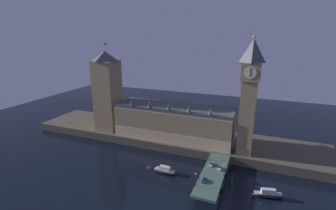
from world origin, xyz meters
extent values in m
plane|color=black|center=(0.00, 0.00, 0.00)|extent=(400.00, 400.00, 0.00)
cube|color=#4C4438|center=(0.00, 39.00, 2.88)|extent=(220.00, 42.00, 5.75)
cube|color=#9E845B|center=(4.71, 32.47, 16.48)|extent=(84.51, 23.94, 21.46)
cube|color=beige|center=(4.71, 20.38, 9.61)|extent=(84.51, 0.20, 7.73)
cube|color=#42474C|center=(4.71, 32.47, 28.41)|extent=(84.51, 22.03, 2.40)
cone|color=#42474C|center=(-23.46, 22.30, 31.97)|extent=(2.40, 2.40, 4.72)
cone|color=#42474C|center=(-9.37, 22.30, 31.97)|extent=(2.40, 2.40, 4.72)
cone|color=#42474C|center=(4.71, 22.30, 31.97)|extent=(2.40, 2.40, 4.72)
cone|color=#42474C|center=(18.80, 22.30, 31.97)|extent=(2.40, 2.40, 4.72)
cone|color=#42474C|center=(32.88, 22.30, 31.97)|extent=(2.40, 2.40, 4.72)
cube|color=#9E845B|center=(54.47, 25.98, 28.87)|extent=(8.96, 8.96, 46.23)
cube|color=#9E845B|center=(54.47, 25.98, 57.30)|extent=(10.57, 10.57, 10.64)
cylinder|color=beige|center=(54.47, 20.57, 57.30)|extent=(6.50, 0.25, 6.50)
cylinder|color=beige|center=(54.47, 31.39, 57.30)|extent=(6.50, 0.25, 6.50)
cylinder|color=beige|center=(59.88, 25.98, 57.30)|extent=(0.25, 6.50, 6.50)
cylinder|color=beige|center=(49.06, 25.98, 57.30)|extent=(0.25, 6.50, 6.50)
cube|color=black|center=(54.47, 20.38, 57.79)|extent=(0.36, 0.10, 4.87)
pyramid|color=#42474C|center=(54.47, 25.98, 69.26)|extent=(10.57, 10.57, 13.27)
sphere|color=gold|center=(54.47, 25.98, 76.69)|extent=(1.60, 1.60, 1.60)
cube|color=#9E845B|center=(-48.84, 29.78, 32.60)|extent=(16.57, 16.57, 53.71)
pyramid|color=#42474C|center=(-48.84, 29.78, 63.03)|extent=(16.90, 16.90, 7.14)
cylinder|color=#99999E|center=(-48.84, 29.78, 69.59)|extent=(0.24, 0.24, 6.00)
cube|color=red|center=(-47.74, 29.78, 71.69)|extent=(2.00, 0.08, 1.20)
cube|color=#476656|center=(41.35, -5.00, 5.04)|extent=(12.07, 46.00, 1.40)
cube|color=#4C4438|center=(41.35, -12.67, 2.17)|extent=(10.26, 3.20, 4.34)
cube|color=#4C4438|center=(41.35, 2.67, 2.17)|extent=(10.26, 3.20, 4.34)
cube|color=silver|center=(38.69, 2.61, 6.35)|extent=(1.79, 4.63, 0.88)
cube|color=black|center=(38.69, 2.61, 7.01)|extent=(1.47, 2.08, 0.45)
cylinder|color=black|center=(37.84, 4.05, 6.06)|extent=(0.22, 0.64, 0.64)
cylinder|color=black|center=(39.55, 4.05, 6.06)|extent=(0.22, 0.64, 0.64)
cylinder|color=black|center=(37.84, 1.18, 6.06)|extent=(0.22, 0.64, 0.64)
cylinder|color=black|center=(39.55, 1.18, 6.06)|extent=(0.22, 0.64, 0.64)
cube|color=navy|center=(38.69, -14.44, 6.32)|extent=(1.84, 4.67, 0.81)
cube|color=black|center=(38.69, -14.44, 6.95)|extent=(1.51, 2.10, 0.45)
cylinder|color=black|center=(37.82, -12.99, 6.06)|extent=(0.22, 0.64, 0.64)
cylinder|color=black|center=(39.57, -12.99, 6.06)|extent=(0.22, 0.64, 0.64)
cylinder|color=black|center=(37.82, -15.88, 6.06)|extent=(0.22, 0.64, 0.64)
cylinder|color=black|center=(39.57, -15.88, 6.06)|extent=(0.22, 0.64, 0.64)
cube|color=white|center=(44.00, 0.06, 6.37)|extent=(1.95, 4.11, 0.91)
cube|color=black|center=(44.00, 0.06, 7.05)|extent=(1.60, 1.85, 0.45)
cylinder|color=black|center=(44.93, -1.21, 6.06)|extent=(0.22, 0.64, 0.64)
cylinder|color=black|center=(43.08, -1.21, 6.06)|extent=(0.22, 0.64, 0.64)
cylinder|color=black|center=(44.93, 1.33, 6.06)|extent=(0.22, 0.64, 0.64)
cylinder|color=black|center=(43.08, 1.33, 6.06)|extent=(0.22, 0.64, 0.64)
cylinder|color=black|center=(36.04, -14.27, 6.16)|extent=(0.28, 0.28, 0.85)
cylinder|color=navy|center=(36.04, -14.27, 6.94)|extent=(0.38, 0.38, 0.71)
sphere|color=tan|center=(36.04, -14.27, 7.41)|extent=(0.23, 0.23, 0.23)
cylinder|color=black|center=(46.66, -0.68, 6.18)|extent=(0.28, 0.28, 0.88)
cylinder|color=navy|center=(46.66, -0.68, 6.98)|extent=(0.38, 0.38, 0.73)
sphere|color=tan|center=(46.66, -0.68, 7.47)|extent=(0.24, 0.24, 0.24)
cylinder|color=black|center=(36.04, 7.67, 6.15)|extent=(0.28, 0.28, 0.83)
cylinder|color=#47384C|center=(36.04, 7.67, 6.92)|extent=(0.38, 0.38, 0.69)
sphere|color=tan|center=(36.04, 7.67, 7.37)|extent=(0.23, 0.23, 0.23)
cylinder|color=#2D3333|center=(35.64, -19.72, 5.99)|extent=(0.56, 0.56, 0.50)
cylinder|color=#2D3333|center=(35.64, -19.72, 9.16)|extent=(0.18, 0.18, 5.85)
sphere|color=#F9E5A3|center=(35.64, -19.72, 12.63)|extent=(0.60, 0.60, 0.60)
sphere|color=#F9E5A3|center=(35.19, -19.72, 12.28)|extent=(0.44, 0.44, 0.44)
sphere|color=#F9E5A3|center=(36.09, -19.72, 12.28)|extent=(0.44, 0.44, 0.44)
cylinder|color=#2D3333|center=(47.06, -5.00, 5.99)|extent=(0.56, 0.56, 0.50)
cylinder|color=#2D3333|center=(47.06, -5.00, 8.88)|extent=(0.18, 0.18, 5.28)
sphere|color=#F9E5A3|center=(47.06, -5.00, 12.07)|extent=(0.60, 0.60, 0.60)
sphere|color=#F9E5A3|center=(46.61, -5.00, 11.72)|extent=(0.44, 0.44, 0.44)
sphere|color=#F9E5A3|center=(47.51, -5.00, 11.72)|extent=(0.44, 0.44, 0.44)
cylinder|color=#2D3333|center=(35.64, 9.72, 5.99)|extent=(0.56, 0.56, 0.50)
cylinder|color=#2D3333|center=(35.64, 9.72, 8.54)|extent=(0.18, 0.18, 4.60)
sphere|color=#F9E5A3|center=(35.64, 9.72, 11.39)|extent=(0.60, 0.60, 0.60)
sphere|color=#F9E5A3|center=(35.19, 9.72, 11.04)|extent=(0.44, 0.44, 0.44)
sphere|color=#F9E5A3|center=(36.09, 9.72, 11.04)|extent=(0.44, 0.44, 0.44)
ellipsoid|color=#1E2842|center=(13.47, -6.00, 1.06)|extent=(14.16, 4.86, 2.13)
cube|color=tan|center=(13.47, -6.00, 2.03)|extent=(12.45, 3.94, 0.24)
cube|color=silver|center=(13.47, -6.00, 3.21)|extent=(6.41, 2.90, 2.13)
ellipsoid|color=#1E2842|center=(69.47, -7.56, 1.15)|extent=(15.58, 7.21, 2.31)
cube|color=tan|center=(69.47, -7.56, 2.20)|extent=(13.64, 6.07, 0.24)
cube|color=silver|center=(69.47, -7.56, 3.48)|extent=(7.16, 3.83, 2.31)
camera|label=1|loc=(61.74, -122.19, 77.34)|focal=26.00mm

